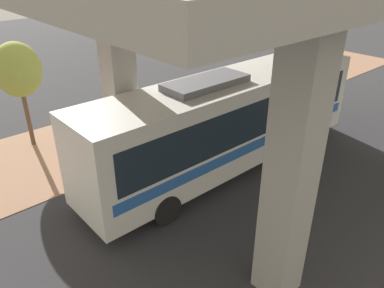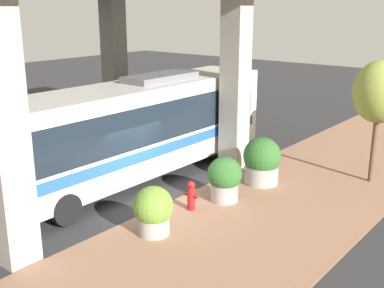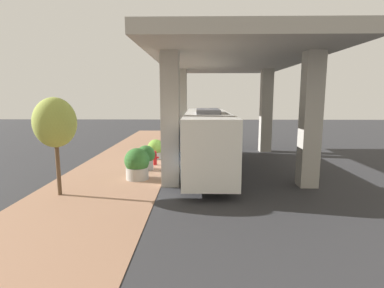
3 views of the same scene
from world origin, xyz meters
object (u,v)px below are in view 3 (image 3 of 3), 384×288
street_tree_near (55,123)px  planter_back (156,149)px  planter_front (146,157)px  bus (207,137)px  planter_middle (137,164)px  fire_hydrant (155,158)px

street_tree_near → planter_back: bearing=68.0°
planter_front → street_tree_near: bearing=-122.6°
bus → planter_front: size_ratio=7.97×
planter_middle → street_tree_near: size_ratio=0.39×
bus → fire_hydrant: bearing=161.8°
planter_middle → street_tree_near: 4.84m
planter_back → planter_front: bearing=-92.7°
planter_back → street_tree_near: size_ratio=0.32×
bus → planter_middle: (-3.92, -2.39, -1.22)m
planter_front → planter_back: bearing=87.3°
fire_hydrant → street_tree_near: (-3.56, -6.27, 2.88)m
bus → planter_back: 5.00m
fire_hydrant → street_tree_near: bearing=-119.6°
planter_back → street_tree_near: (-3.34, -8.27, 2.65)m
planter_middle → planter_front: bearing=87.5°
planter_front → planter_middle: (-0.10, -2.22, 0.06)m
planter_middle → street_tree_near: (-3.09, -2.75, 2.52)m
fire_hydrant → planter_back: planter_back is taller
planter_back → street_tree_near: street_tree_near is taller
planter_middle → planter_back: (0.25, 5.52, -0.13)m
fire_hydrant → street_tree_near: 7.77m
fire_hydrant → planter_middle: 3.57m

